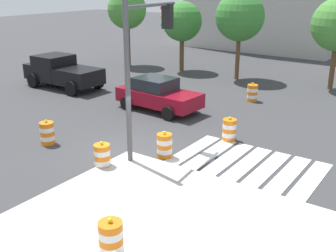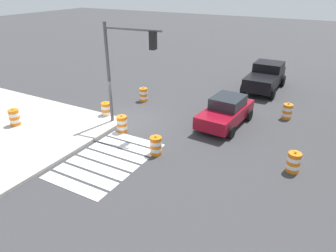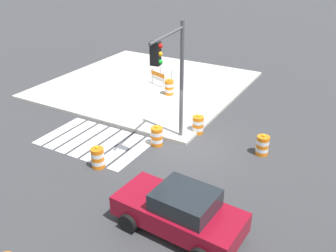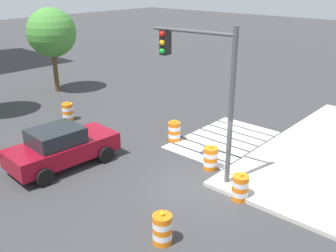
% 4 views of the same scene
% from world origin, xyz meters
% --- Properties ---
extents(ground_plane, '(120.00, 120.00, 0.00)m').
position_xyz_m(ground_plane, '(0.00, 0.00, 0.00)').
color(ground_plane, '#38383A').
extents(crosswalk_stripes, '(5.10, 3.20, 0.02)m').
position_xyz_m(crosswalk_stripes, '(4.00, 1.80, 0.01)').
color(crosswalk_stripes, silver).
rests_on(crosswalk_stripes, ground).
extents(sports_car, '(4.41, 2.36, 1.63)m').
position_xyz_m(sports_car, '(-2.41, 5.18, 0.81)').
color(sports_car, maroon).
rests_on(sports_car, ground).
extents(traffic_barrel_near_corner, '(0.56, 0.56, 1.02)m').
position_xyz_m(traffic_barrel_near_corner, '(0.79, 9.40, 0.45)').
color(traffic_barrel_near_corner, orange).
rests_on(traffic_barrel_near_corner, ground).
extents(traffic_barrel_crosswalk_end, '(0.56, 0.56, 1.02)m').
position_xyz_m(traffic_barrel_crosswalk_end, '(1.25, 0.59, 0.45)').
color(traffic_barrel_crosswalk_end, orange).
rests_on(traffic_barrel_crosswalk_end, ground).
extents(traffic_barrel_median_near, '(0.56, 0.56, 1.02)m').
position_xyz_m(traffic_barrel_median_near, '(2.42, 3.46, 0.45)').
color(traffic_barrel_median_near, orange).
rests_on(traffic_barrel_median_near, ground).
extents(traffic_barrel_far_curb, '(0.56, 0.56, 1.02)m').
position_xyz_m(traffic_barrel_far_curb, '(-3.32, -1.01, 0.45)').
color(traffic_barrel_far_curb, orange).
rests_on(traffic_barrel_far_curb, ground).
extents(traffic_barrel_lane_center, '(0.56, 0.56, 1.02)m').
position_xyz_m(traffic_barrel_lane_center, '(0.09, -1.46, 0.45)').
color(traffic_barrel_lane_center, orange).
rests_on(traffic_barrel_lane_center, ground).
extents(traffic_light_pole, '(0.66, 3.28, 5.50)m').
position_xyz_m(traffic_light_pole, '(0.47, 0.53, 3.91)').
color(traffic_light_pole, '#4C4C51').
rests_on(traffic_light_pole, sidewalk_corner).
extents(street_tree_streetside_mid, '(3.06, 3.06, 5.32)m').
position_xyz_m(street_tree_streetside_mid, '(3.55, 14.55, 3.77)').
color(street_tree_streetside_mid, brown).
rests_on(street_tree_streetside_mid, ground).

